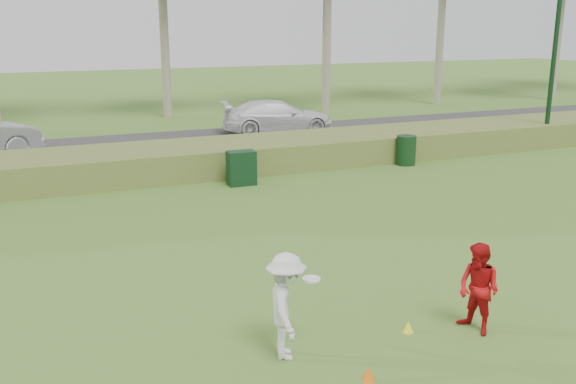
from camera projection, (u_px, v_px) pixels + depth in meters
name	position (u px, v px, depth m)	size (l,w,h in m)	color
ground	(385.00, 329.00, 10.30)	(120.00, 120.00, 0.00)	#3E6923
reed_strip	(192.00, 159.00, 20.86)	(80.00, 3.00, 0.90)	#546829
park_road	(160.00, 145.00, 25.42)	(80.00, 6.00, 0.06)	#2D2D2D
player_white	(286.00, 306.00, 9.27)	(0.97, 1.16, 1.60)	silver
player_red	(479.00, 289.00, 10.03)	(0.71, 0.56, 1.47)	#B00F11
cone_orange	(369.00, 374.00, 8.80)	(0.18, 0.18, 0.20)	#FF610D
cone_yellow	(408.00, 327.00, 10.18)	(0.17, 0.17, 0.19)	yellow
utility_cabinet	(241.00, 168.00, 19.26)	(0.83, 0.52, 1.04)	black
trash_bin	(406.00, 150.00, 21.99)	(0.67, 0.67, 1.01)	black
car_right	(278.00, 117.00, 27.99)	(1.96, 4.83, 1.40)	silver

